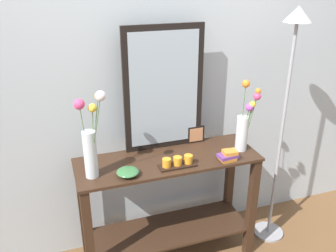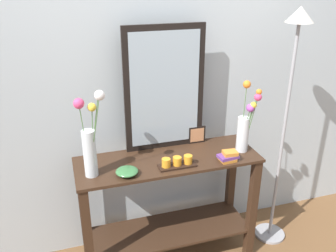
{
  "view_description": "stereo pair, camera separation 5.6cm",
  "coord_description": "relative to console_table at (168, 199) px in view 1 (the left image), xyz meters",
  "views": [
    {
      "loc": [
        -0.69,
        -2.02,
        2.0
      ],
      "look_at": [
        0.0,
        0.0,
        1.07
      ],
      "focal_mm": 38.55,
      "sensor_mm": 36.0,
      "label": 1
    },
    {
      "loc": [
        -0.63,
        -2.03,
        2.0
      ],
      "look_at": [
        0.0,
        0.0,
        1.07
      ],
      "focal_mm": 38.55,
      "sensor_mm": 36.0,
      "label": 2
    }
  ],
  "objects": [
    {
      "name": "tall_vase_left",
      "position": [
        -0.5,
        -0.07,
        0.56
      ],
      "size": [
        0.17,
        0.18,
        0.57
      ],
      "color": "silver",
      "rests_on": "console_table"
    },
    {
      "name": "mirror_leaning",
      "position": [
        0.03,
        0.18,
        0.75
      ],
      "size": [
        0.55,
        0.03,
        0.86
      ],
      "color": "black",
      "rests_on": "console_table"
    },
    {
      "name": "decorative_bowl",
      "position": [
        -0.3,
        -0.13,
        0.35
      ],
      "size": [
        0.14,
        0.14,
        0.04
      ],
      "color": "#38703D",
      "rests_on": "console_table"
    },
    {
      "name": "picture_frame_small",
      "position": [
        0.27,
        0.17,
        0.39
      ],
      "size": [
        0.13,
        0.01,
        0.13
      ],
      "color": "black",
      "rests_on": "console_table"
    },
    {
      "name": "wall_back",
      "position": [
        0.0,
        0.33,
        0.84
      ],
      "size": [
        6.4,
        0.08,
        2.7
      ],
      "primitive_type": "cube",
      "color": "#B2BCC1",
      "rests_on": "ground"
    },
    {
      "name": "console_table",
      "position": [
        0.0,
        0.0,
        0.0
      ],
      "size": [
        1.24,
        0.42,
        0.83
      ],
      "color": "#382316",
      "rests_on": "ground"
    },
    {
      "name": "book_stack",
      "position": [
        0.37,
        -0.14,
        0.35
      ],
      "size": [
        0.14,
        0.1,
        0.07
      ],
      "color": "orange",
      "rests_on": "console_table"
    },
    {
      "name": "candle_tray",
      "position": [
        0.02,
        -0.12,
        0.35
      ],
      "size": [
        0.24,
        0.09,
        0.07
      ],
      "color": "black",
      "rests_on": "console_table"
    },
    {
      "name": "floor_lamp",
      "position": [
        0.86,
        -0.03,
        0.7
      ],
      "size": [
        0.24,
        0.24,
        1.79
      ],
      "color": "#9E9EA3",
      "rests_on": "ground"
    },
    {
      "name": "vase_right",
      "position": [
        0.53,
        -0.05,
        0.52
      ],
      "size": [
        0.12,
        0.14,
        0.5
      ],
      "color": "silver",
      "rests_on": "console_table"
    }
  ]
}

